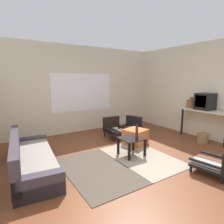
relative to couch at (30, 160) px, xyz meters
The scene contains 15 objects.
ground_plane 2.21m from the couch, 26.57° to the right, with size 7.80×7.80×0.00m, color brown.
far_wall_with_window 3.08m from the couch, 46.47° to the left, with size 5.60×0.13×2.70m.
side_wall_right 4.82m from the couch, ahead, with size 0.12×6.60×2.70m, color beige.
area_rug 1.74m from the couch, 22.10° to the right, with size 2.22×1.81×0.01m.
couch is the anchor object (origin of this frame).
coffee_table 2.07m from the couch, 12.43° to the right, with size 0.51×0.48×0.40m.
armchair_by_window 2.61m from the couch, 20.03° to the left, with size 0.58×0.65×0.57m.
armchair_striped_foreground 3.35m from the couch, 35.22° to the right, with size 0.62×0.69×0.52m.
armchair_corner 3.08m from the couch, 14.52° to the left, with size 0.75×0.72×0.56m.
ottoman_orange 2.57m from the couch, ahead, with size 0.51×0.51×0.40m, color #D1662D.
console_shelf 4.41m from the couch, ahead, with size 0.45×1.40×0.86m.
crt_television 4.46m from the couch, ahead, with size 0.44×0.40×0.45m.
clay_vase 4.40m from the couch, ahead, with size 0.25×0.25×0.31m.
glass_bottle 2.21m from the couch, 12.87° to the right, with size 0.06×0.06×0.31m.
wicker_basket 4.24m from the couch, 10.80° to the right, with size 0.29×0.29×0.24m, color olive.
Camera 1 is at (-2.45, -2.57, 1.68)m, focal length 30.13 mm.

